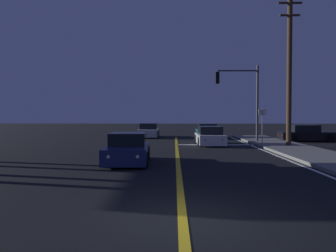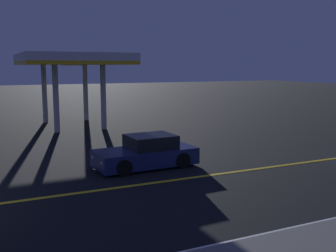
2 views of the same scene
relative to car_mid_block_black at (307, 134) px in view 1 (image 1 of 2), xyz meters
name	(u,v)px [view 1 (image 1 of 2)]	position (x,y,z in m)	size (l,w,h in m)	color
ground_plane	(182,219)	(-10.61, -21.49, -0.58)	(160.00, 160.00, 0.00)	black
sidewalk_right	(325,158)	(-3.51, -11.72, -0.51)	(3.20, 35.17, 0.15)	slate
lane_line_center	(178,159)	(-10.61, -11.72, -0.58)	(0.20, 33.22, 0.01)	gold
lane_line_edge_right	(287,159)	(-5.36, -11.72, -0.58)	(0.16, 33.22, 0.01)	white
stop_bar	(215,145)	(-7.86, -3.45, -0.58)	(5.50, 0.50, 0.01)	white
car_mid_block_black	(307,134)	(0.00, 0.00, 0.00)	(4.55, 1.90, 1.34)	black
car_lead_oncoming_white	(210,137)	(-8.23, -3.42, 0.00)	(1.95, 4.66, 1.34)	silver
car_side_waiting_teal	(207,132)	(-7.74, 4.14, 0.00)	(1.97, 4.59, 1.34)	#195960
car_far_approaching_silver	(149,131)	(-13.24, 5.18, 0.00)	(1.96, 4.71, 1.34)	#B2B5BA
car_following_oncoming_navy	(127,150)	(-12.88, -12.96, 0.00)	(2.09, 4.28, 1.34)	navy
traffic_signal_near_right	(243,92)	(-5.45, -1.15, 3.36)	(3.34, 0.28, 5.98)	#38383D
utility_pole_right	(289,69)	(-3.21, -5.31, 4.60)	(1.55, 0.33, 10.07)	#42301E
street_sign_corner	(262,121)	(-4.61, -3.95, 1.15)	(0.56, 0.06, 2.59)	slate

